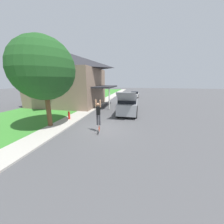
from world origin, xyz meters
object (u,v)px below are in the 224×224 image
object	(u,v)px
fire_hydrant	(69,115)
suv_parked	(128,105)
car_down_street	(135,94)
lawn_tree_near	(43,69)
skateboarder	(98,112)
skateboard	(99,128)

from	to	relation	value
fire_hydrant	suv_parked	bearing A→B (deg)	32.28
car_down_street	fire_hydrant	world-z (taller)	car_down_street
car_down_street	lawn_tree_near	bearing A→B (deg)	-105.96
car_down_street	skateboarder	size ratio (longest dim) A/B	2.31
skateboarder	skateboard	xyz separation A→B (m)	(0.09, -0.19, -1.16)
suv_parked	skateboard	world-z (taller)	suv_parked
skateboard	fire_hydrant	distance (m)	4.49
suv_parked	skateboard	xyz separation A→B (m)	(-1.55, -5.78, -0.74)
suv_parked	skateboarder	distance (m)	5.85
lawn_tree_near	skateboard	distance (m)	6.07
lawn_tree_near	skateboarder	size ratio (longest dim) A/B	3.65
suv_parked	skateboard	bearing A→B (deg)	-105.06
car_down_street	fire_hydrant	size ratio (longest dim) A/B	5.57
skateboard	fire_hydrant	size ratio (longest dim) A/B	0.99
car_down_street	skateboarder	distance (m)	21.80
lawn_tree_near	skateboarder	world-z (taller)	lawn_tree_near
lawn_tree_near	car_down_street	xyz separation A→B (m)	(6.13, 21.45, -3.92)
car_down_street	skateboarder	xyz separation A→B (m)	(-1.85, -21.70, 0.89)
lawn_tree_near	suv_parked	world-z (taller)	lawn_tree_near
lawn_tree_near	fire_hydrant	bearing A→B (deg)	73.68
fire_hydrant	lawn_tree_near	bearing A→B (deg)	-106.32
suv_parked	car_down_street	world-z (taller)	suv_parked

